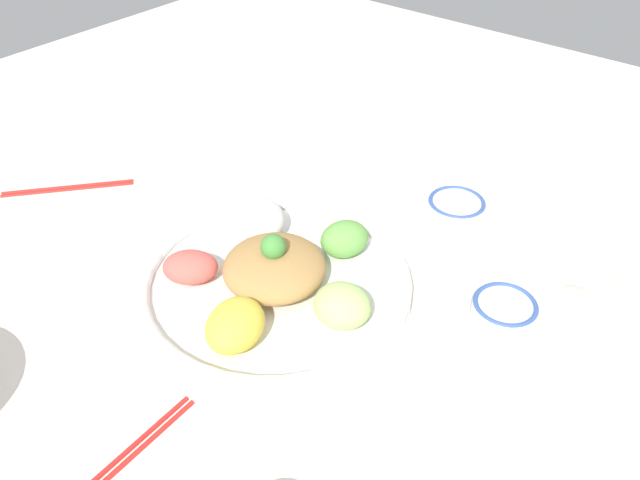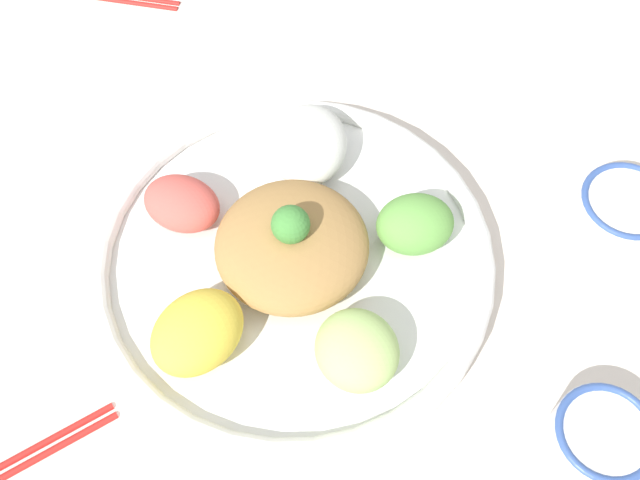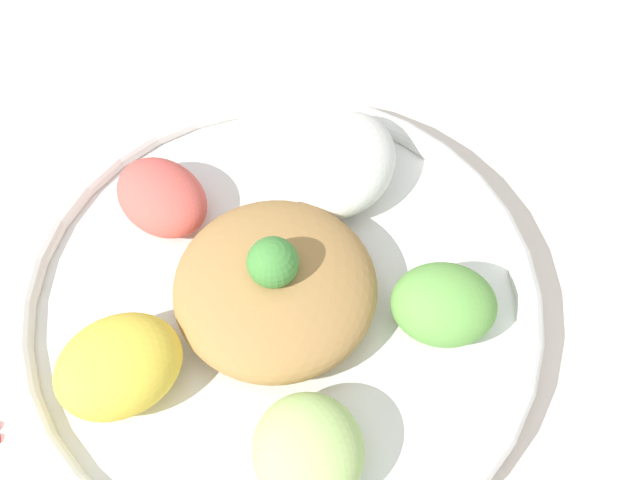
# 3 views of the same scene
# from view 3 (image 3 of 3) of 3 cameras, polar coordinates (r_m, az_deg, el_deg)

# --- Properties ---
(ground_plane) EXTENTS (2.40, 2.40, 0.00)m
(ground_plane) POSITION_cam_3_polar(r_m,az_deg,el_deg) (0.69, -1.50, -7.63)
(ground_plane) COLOR silver
(salad_platter) EXTENTS (0.41, 0.41, 0.11)m
(salad_platter) POSITION_cam_3_polar(r_m,az_deg,el_deg) (0.68, -2.80, -3.92)
(salad_platter) COLOR white
(salad_platter) RESTS_ON ground_plane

